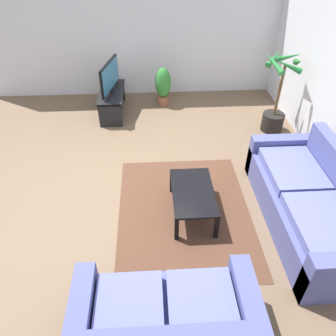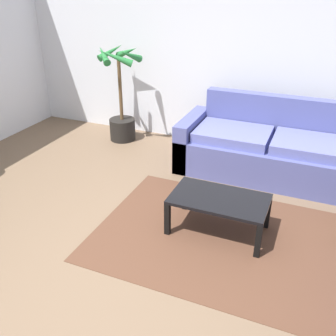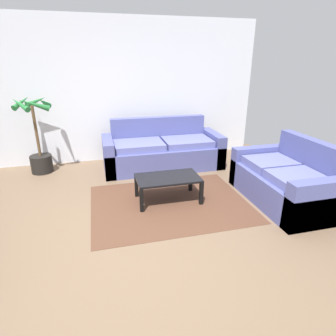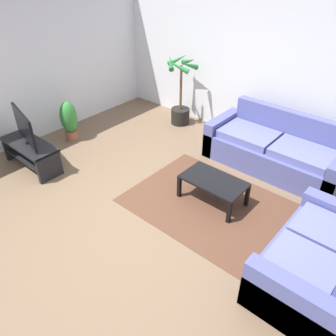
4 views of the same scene
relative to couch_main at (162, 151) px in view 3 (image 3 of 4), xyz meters
The scene contains 7 objects.
ground_plane 2.47m from the couch_main, 111.43° to the right, with size 6.60×6.60×0.00m, color brown.
wall_back 1.55m from the couch_main, 141.42° to the left, with size 6.00×0.06×2.70m, color silver.
couch_main is the anchor object (origin of this frame).
couch_loveseat 2.29m from the couch_main, 52.79° to the right, with size 0.90×1.58×0.90m.
coffee_table 1.42m from the couch_main, 100.15° to the right, with size 0.90×0.52×0.37m.
area_rug 1.55m from the couch_main, 99.48° to the right, with size 2.20×1.70×0.01m, color #513323.
potted_palm 2.23m from the couch_main, behind, with size 0.64×0.65×1.39m.
Camera 3 is at (-0.27, -2.69, 1.92)m, focal length 30.04 mm.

